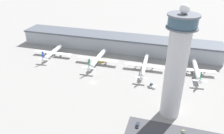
% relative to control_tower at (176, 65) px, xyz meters
% --- Properties ---
extents(ground_plane, '(1000.00, 1000.00, 0.00)m').
position_rel_control_tower_xyz_m(ground_plane, '(-59.53, 21.54, -34.34)').
color(ground_plane, gray).
extents(terminal_building, '(205.21, 25.00, 15.34)m').
position_rel_control_tower_xyz_m(terminal_building, '(-59.53, 91.54, -26.57)').
color(terminal_building, '#A3A8B2').
rests_on(terminal_building, ground).
extents(control_tower, '(16.67, 16.67, 68.46)m').
position_rel_control_tower_xyz_m(control_tower, '(0.00, 0.00, 0.00)').
color(control_tower, '#BCBCC1').
rests_on(control_tower, ground).
extents(airplane_gate_alpha, '(39.07, 35.31, 11.80)m').
position_rel_control_tower_xyz_m(airplane_gate_alpha, '(-115.44, 57.09, -30.54)').
color(airplane_gate_alpha, white).
rests_on(airplane_gate_alpha, ground).
extents(airplane_gate_bravo, '(38.74, 39.92, 13.65)m').
position_rel_control_tower_xyz_m(airplane_gate_bravo, '(-67.46, 53.58, -29.64)').
color(airplane_gate_bravo, white).
rests_on(airplane_gate_bravo, ground).
extents(airplane_gate_charlie, '(34.50, 45.25, 11.60)m').
position_rel_control_tower_xyz_m(airplane_gate_charlie, '(-24.29, 53.70, -30.02)').
color(airplane_gate_charlie, white).
rests_on(airplane_gate_charlie, ground).
extents(airplane_gate_delta, '(31.83, 38.47, 12.36)m').
position_rel_control_tower_xyz_m(airplane_gate_delta, '(18.47, 57.26, -29.87)').
color(airplane_gate_delta, white).
rests_on(airplane_gate_delta, ground).
extents(service_truck_catering, '(4.96, 7.07, 2.70)m').
position_rel_control_tower_xyz_m(service_truck_catering, '(-115.06, 53.45, -33.41)').
color(service_truck_catering, black).
rests_on(service_truck_catering, ground).
extents(service_truck_fuel, '(6.77, 4.98, 2.95)m').
position_rel_control_tower_xyz_m(service_truck_fuel, '(-14.46, 27.61, -33.31)').
color(service_truck_fuel, black).
rests_on(service_truck_fuel, ground).
extents(service_truck_baggage, '(6.54, 6.23, 2.97)m').
position_rel_control_tower_xyz_m(service_truck_baggage, '(-63.45, 58.62, -33.31)').
color(service_truck_baggage, black).
rests_on(service_truck_baggage, ground).
extents(car_red_hatchback, '(1.82, 4.83, 1.41)m').
position_rel_control_tower_xyz_m(car_red_hatchback, '(-17.13, -16.67, -33.80)').
color(car_red_hatchback, black).
rests_on(car_red_hatchback, ground).
extents(car_yellow_taxi, '(1.87, 4.46, 1.44)m').
position_rel_control_tower_xyz_m(car_yellow_taxi, '(9.01, -15.80, -33.79)').
color(car_yellow_taxi, black).
rests_on(car_yellow_taxi, ground).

